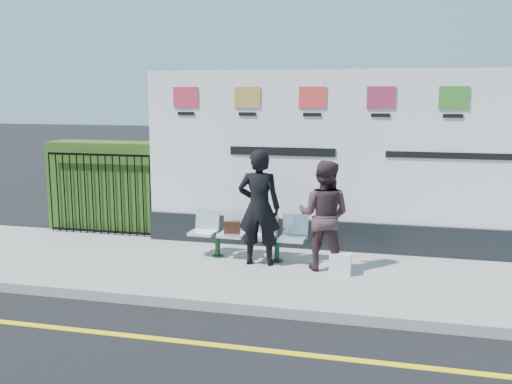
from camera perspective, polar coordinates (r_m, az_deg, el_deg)
ground at (r=6.28m, az=5.75°, el=-16.01°), size 80.00×80.00×0.00m
pavement at (r=8.57m, az=8.14°, el=-8.45°), size 14.00×3.00×0.12m
kerb at (r=7.16m, az=6.91°, el=-12.07°), size 14.00×0.18×0.14m
yellow_line at (r=6.28m, az=5.75°, el=-15.98°), size 14.00×0.10×0.01m
billboard at (r=9.55m, az=12.14°, el=1.71°), size 8.00×0.30×3.00m
hedge at (r=11.39m, az=-14.31°, el=0.62°), size 2.35×0.70×1.70m
railing at (r=11.01m, az=-15.38°, el=-0.16°), size 2.05×0.06×1.54m
bench at (r=9.13m, az=-0.92°, el=-5.47°), size 1.90×0.56×0.40m
woman_left at (r=8.70m, az=0.30°, el=-1.55°), size 0.69×0.48×1.79m
woman_right at (r=8.53m, az=6.81°, el=-2.33°), size 0.88×0.73×1.65m
handbag_brown at (r=9.13m, az=-2.41°, el=-3.54°), size 0.26×0.14×0.20m
carrier_bag_white at (r=8.48m, az=8.43°, el=-7.12°), size 0.31×0.19×0.31m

